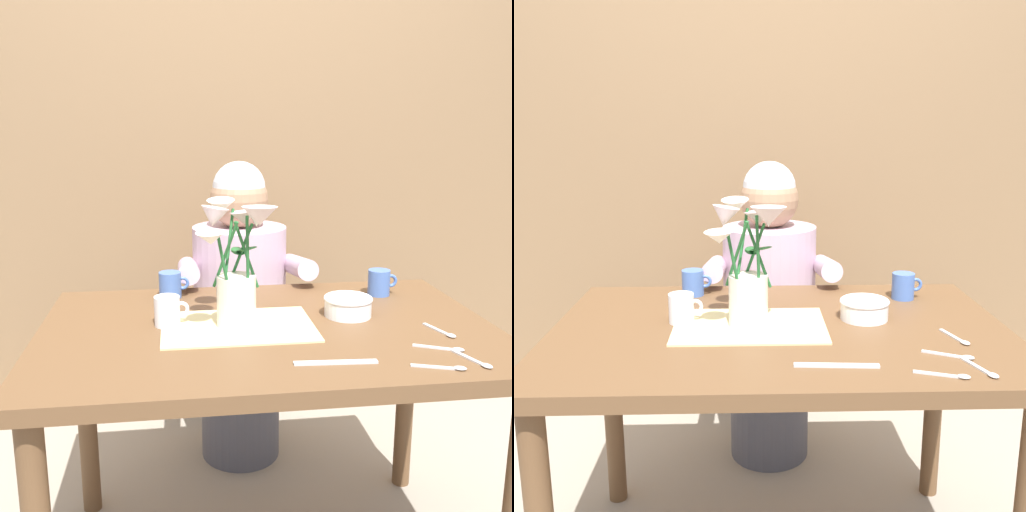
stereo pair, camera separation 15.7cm
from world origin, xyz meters
TOP-DOWN VIEW (x-y plane):
  - wood_panel_backdrop at (0.00, 1.05)m, footprint 4.00×0.10m
  - dining_table at (0.00, 0.00)m, footprint 1.20×0.80m
  - seated_person at (-0.01, 0.62)m, footprint 0.45×0.47m
  - striped_placemat at (-0.08, -0.00)m, footprint 0.40×0.28m
  - flower_vase at (-0.08, -0.00)m, footprint 0.23×0.24m
  - ceramic_bowl at (0.23, 0.05)m, footprint 0.14×0.14m
  - dinner_knife at (0.11, -0.27)m, footprint 0.19×0.03m
  - ceramic_mug at (-0.26, 0.30)m, footprint 0.09×0.07m
  - tea_cup at (-0.26, 0.04)m, footprint 0.09×0.07m
  - coffee_cup at (0.39, 0.24)m, footprint 0.09×0.07m
  - spoon_0 at (0.44, -0.12)m, footprint 0.05×0.12m
  - spoon_1 at (0.25, 0.22)m, footprint 0.09×0.10m
  - spoon_2 at (0.40, -0.22)m, footprint 0.11×0.07m
  - spoon_3 at (0.43, -0.31)m, footprint 0.05×0.12m
  - spoon_4 at (0.35, -0.33)m, footprint 0.12×0.05m

SIDE VIEW (x-z plane):
  - seated_person at x=-0.01m, z-range 0.00..1.13m
  - dining_table at x=0.00m, z-range 0.27..1.01m
  - striped_placemat at x=-0.08m, z-range 0.74..0.74m
  - dinner_knife at x=0.11m, z-range 0.74..0.74m
  - spoon_0 at x=0.44m, z-range 0.74..0.75m
  - spoon_1 at x=0.25m, z-range 0.74..0.75m
  - spoon_2 at x=0.40m, z-range 0.74..0.75m
  - spoon_3 at x=0.43m, z-range 0.74..0.75m
  - spoon_4 at x=0.35m, z-range 0.74..0.75m
  - ceramic_bowl at x=0.23m, z-range 0.74..0.80m
  - ceramic_mug at x=-0.26m, z-range 0.74..0.82m
  - tea_cup at x=-0.26m, z-range 0.74..0.82m
  - coffee_cup at x=0.39m, z-range 0.74..0.82m
  - flower_vase at x=-0.08m, z-range 0.75..1.09m
  - wood_panel_backdrop at x=0.00m, z-range 0.00..2.50m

